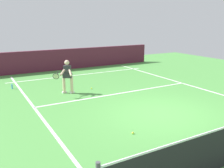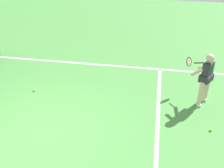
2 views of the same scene
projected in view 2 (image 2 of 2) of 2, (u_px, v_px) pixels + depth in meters
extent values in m
plane|color=#4C9342|center=(39.00, 135.00, 7.04)|extent=(26.19, 26.19, 0.00)
cube|color=white|center=(157.00, 148.00, 6.64)|extent=(7.82, 0.10, 0.01)
cube|color=white|center=(80.00, 63.00, 10.33)|extent=(0.10, 18.15, 0.01)
cylinder|color=beige|center=(201.00, 94.00, 7.89)|extent=(0.13, 0.13, 0.78)
cylinder|color=beige|center=(206.00, 89.00, 8.13)|extent=(0.13, 0.13, 0.78)
cube|color=white|center=(199.00, 104.00, 8.08)|extent=(0.20, 0.10, 0.08)
cube|color=white|center=(204.00, 99.00, 8.31)|extent=(0.20, 0.10, 0.08)
cube|color=#2D2D33|center=(207.00, 71.00, 7.67)|extent=(0.38, 0.34, 0.52)
cube|color=#2D2D33|center=(206.00, 78.00, 7.77)|extent=(0.49, 0.45, 0.20)
sphere|color=beige|center=(210.00, 58.00, 7.46)|extent=(0.22, 0.22, 0.22)
cylinder|color=beige|center=(200.00, 71.00, 7.65)|extent=(0.14, 0.48, 0.37)
cylinder|color=beige|center=(205.00, 67.00, 7.84)|extent=(0.45, 0.34, 0.37)
cylinder|color=black|center=(199.00, 63.00, 8.13)|extent=(0.18, 0.27, 0.14)
torus|color=black|center=(189.00, 62.00, 8.33)|extent=(0.30, 0.25, 0.28)
cylinder|color=beige|center=(189.00, 62.00, 8.33)|extent=(0.25, 0.20, 0.23)
sphere|color=#D1E533|center=(34.00, 90.00, 8.72)|extent=(0.07, 0.07, 0.07)
sphere|color=#D1E533|center=(211.00, 130.00, 7.14)|extent=(0.07, 0.07, 0.07)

